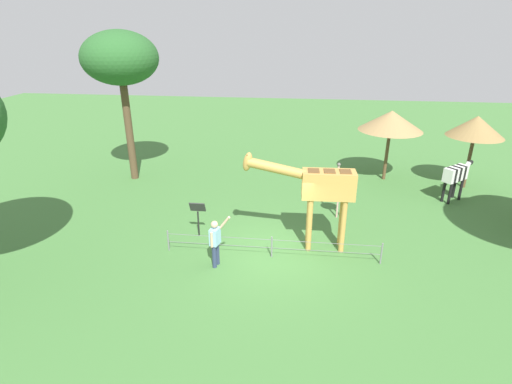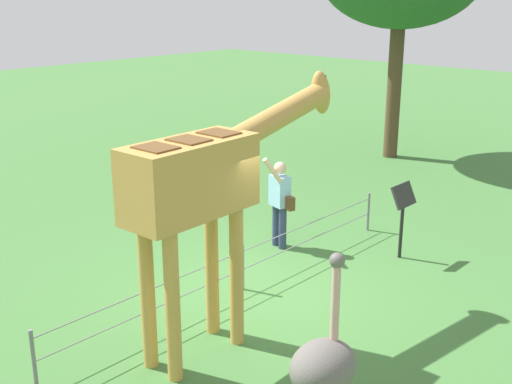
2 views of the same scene
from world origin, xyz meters
The scene contains 10 objects.
ground_plane centered at (0.00, 0.00, 0.00)m, with size 60.00×60.00×0.00m, color #427538.
giraffe centered at (-1.45, -0.56, 2.21)m, with size 3.69×0.76×3.37m.
visitor centered at (1.70, 0.96, 0.90)m, with size 0.66×0.59×1.75m.
zebra centered at (-7.42, -5.25, 1.16)m, with size 1.57×1.40×1.66m.
ostrich centered at (-2.40, -3.06, 1.18)m, with size 0.70×0.56×2.25m.
shade_hut_far centered at (-4.93, -7.54, 2.91)m, with size 2.98×2.98×3.39m.
shade_hut_aside centered at (-8.48, -6.90, 2.89)m, with size 2.44×2.44×3.38m.
tree_east centered at (7.37, -6.23, 5.64)m, with size 3.40×3.40×6.90m.
info_sign centered at (2.74, -0.90, 0.95)m, with size 0.56×0.21×1.32m.
wire_fence centered at (0.00, 0.25, 0.40)m, with size 7.05×0.05×0.75m.
Camera 1 is at (-0.82, 11.56, 7.13)m, focal length 28.03 mm.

